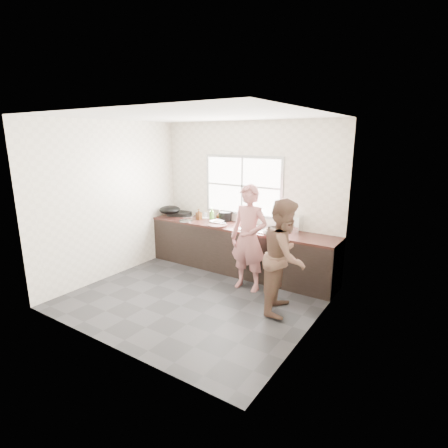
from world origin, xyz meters
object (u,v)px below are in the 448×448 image
Objects in this scene: wok at (170,210)px; black_pot at (225,216)px; cutting_board at (217,225)px; bottle_green at (212,214)px; bowl_crabs at (272,232)px; bowl_held at (267,233)px; burner at (180,213)px; glass_jar at (206,215)px; pot_lid_right at (188,216)px; bottle_brown_tall at (199,215)px; woman at (249,242)px; person_side at (284,256)px; plate_food at (205,217)px; pot_lid_left at (186,221)px; bowl_mince at (217,222)px; bottle_brown_short at (220,215)px; dish_rack at (291,223)px.

black_pot is at bearing 15.17° from wok.
bottle_green is (-0.31, 0.26, 0.12)m from cutting_board.
bowl_held is at bearing -117.58° from bowl_crabs.
burner is at bearing 162.42° from cutting_board.
wok is at bearing -154.88° from glass_jar.
pot_lid_right is at bearing 174.02° from bottle_green.
bottle_brown_tall is at bearing 157.71° from cutting_board.
pot_lid_right is (0.29, 0.20, -0.13)m from wok.
wok reaches higher than pot_lid_right.
woman is at bearing -12.81° from wok.
person_side is 6.25× the size of pot_lid_right.
plate_food is at bearing 143.78° from cutting_board.
wok is 0.38m from pot_lid_right.
pot_lid_left is at bearing -40.03° from burner.
bowl_mince is 1.31× the size of bowl_crabs.
burner is (-2.16, 0.37, 0.00)m from bowl_held.
wok reaches higher than burner.
woman is 8.49× the size of bottle_brown_tall.
pot_lid_right is (-0.72, -0.11, -0.08)m from bottle_brown_short.
woman is 1.07m from bowl_mince.
bowl_mince is at bearing -12.28° from burner.
black_pot is at bearing -178.72° from dish_rack.
woman is 0.38m from bowl_held.
black_pot is 0.59× the size of wok.
glass_jar is (-0.47, 0.00, -0.04)m from black_pot.
black_pot reaches higher than glass_jar.
glass_jar is (-1.42, 0.78, 0.11)m from woman.
black_pot is at bearing 3.42° from burner.
plate_food is 1.26× the size of bottle_brown_tall.
cutting_board is at bearing -37.08° from glass_jar.
cutting_board is (-1.61, 0.71, 0.07)m from person_side.
person_side is at bearing -33.65° from black_pot.
burner reaches higher than bowl_mince.
woman reaches higher than black_pot.
cutting_board is at bearing -36.22° from plate_food.
wok is (-1.00, -0.31, 0.05)m from bottle_brown_short.
person_side is at bearing -26.38° from bowl_mince.
bowl_crabs is 1.20m from black_pot.
bottle_brown_tall reaches higher than bowl_held.
dish_rack is at bearing 1.61° from burner.
black_pot is 0.93× the size of bottle_green.
black_pot is 1.06m from burner.
bottle_brown_tall is (-0.00, -0.19, 0.08)m from plate_food.
pot_lid_left is (-0.42, -0.26, -0.13)m from bottle_green.
wok is at bearing -171.74° from dish_rack.
cutting_board is 0.85× the size of wok.
bowl_mince is at bearing -67.11° from bottle_brown_short.
bottle_brown_tall is 0.20m from glass_jar.
bowl_mince is (-1.73, 0.86, 0.08)m from person_side.
plate_food is 0.05m from glass_jar.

